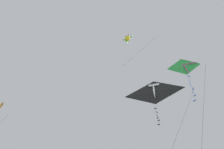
# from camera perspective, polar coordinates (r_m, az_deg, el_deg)

# --- Properties ---
(kite_delta_mid_left) EXTENTS (3.31, 3.83, 10.03)m
(kite_delta_mid_left) POSITION_cam_1_polar(r_m,az_deg,el_deg) (24.49, 7.12, -2.89)
(kite_delta_mid_left) COLOR black
(kite_fish_near_right) EXTENTS (3.40, 3.54, 7.73)m
(kite_fish_near_right) POSITION_cam_1_polar(r_m,az_deg,el_deg) (33.03, 2.60, 6.01)
(kite_fish_near_right) COLOR yellow
(kite_diamond_highest) EXTENTS (1.85, 2.08, 9.61)m
(kite_diamond_highest) POSITION_cam_1_polar(r_m,az_deg,el_deg) (22.68, 11.96, 1.24)
(kite_diamond_highest) COLOR green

